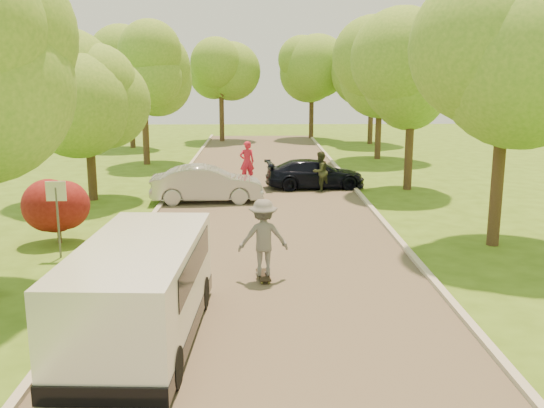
{
  "coord_description": "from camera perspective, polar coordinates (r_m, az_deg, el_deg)",
  "views": [
    {
      "loc": [
        -0.25,
        -12.42,
        5.04
      ],
      "look_at": [
        0.15,
        4.97,
        1.3
      ],
      "focal_mm": 40.0,
      "sensor_mm": 36.0,
      "label": 1
    }
  ],
  "objects": [
    {
      "name": "curb_right",
      "position": [
        21.45,
        10.28,
        -1.49
      ],
      "size": [
        0.18,
        60.0,
        0.12
      ],
      "primitive_type": "cube",
      "color": "#B2AD9E",
      "rests_on": "ground"
    },
    {
      "name": "person_olive",
      "position": [
        26.53,
        4.54,
        3.07
      ],
      "size": [
        1.07,
        1.07,
        1.75
      ],
      "primitive_type": "imported",
      "rotation": [
        0.0,
        0.0,
        3.91
      ],
      "color": "#2E3520",
      "rests_on": "ground"
    },
    {
      "name": "tree_l_far",
      "position": [
        34.96,
        -11.72,
        12.59
      ],
      "size": [
        4.92,
        4.8,
        7.79
      ],
      "color": "#382619",
      "rests_on": "ground"
    },
    {
      "name": "tree_bg_c",
      "position": [
        46.48,
        -4.55,
        12.07
      ],
      "size": [
        4.92,
        4.8,
        7.33
      ],
      "color": "#382619",
      "rests_on": "ground"
    },
    {
      "name": "tree_bg_a",
      "position": [
        43.27,
        -12.99,
        12.2
      ],
      "size": [
        5.12,
        5.0,
        7.72
      ],
      "color": "#382619",
      "rests_on": "ground"
    },
    {
      "name": "tree_r_mida",
      "position": [
        18.88,
        21.9,
        12.8
      ],
      "size": [
        5.13,
        5.0,
        7.95
      ],
      "color": "#382619",
      "rests_on": "ground"
    },
    {
      "name": "tree_bg_b",
      "position": [
        45.22,
        9.71,
        12.6
      ],
      "size": [
        5.12,
        5.0,
        7.95
      ],
      "color": "#382619",
      "rests_on": "ground"
    },
    {
      "name": "tree_l_midb",
      "position": [
        25.29,
        -16.66,
        10.61
      ],
      "size": [
        4.3,
        4.2,
        6.62
      ],
      "color": "#382619",
      "rests_on": "ground"
    },
    {
      "name": "dark_sedan",
      "position": [
        27.3,
        4.06,
        2.84
      ],
      "size": [
        4.6,
        2.22,
        1.29
      ],
      "primitive_type": "imported",
      "rotation": [
        0.0,
        0.0,
        1.66
      ],
      "color": "black",
      "rests_on": "ground"
    },
    {
      "name": "road",
      "position": [
        21.03,
        -0.6,
        -1.72
      ],
      "size": [
        8.0,
        60.0,
        0.01
      ],
      "primitive_type": "cube",
      "color": "#4C4438",
      "rests_on": "ground"
    },
    {
      "name": "longboard",
      "position": [
        15.26,
        -0.82,
        -6.72
      ],
      "size": [
        0.39,
        1.01,
        0.12
      ],
      "rotation": [
        0.0,
        0.0,
        3.26
      ],
      "color": "black",
      "rests_on": "ground"
    },
    {
      "name": "minivan",
      "position": [
        11.85,
        -12.3,
        -7.91
      ],
      "size": [
        2.31,
        5.36,
        1.96
      ],
      "rotation": [
        0.0,
        0.0,
        -0.05
      ],
      "color": "white",
      "rests_on": "ground"
    },
    {
      "name": "tree_r_far",
      "position": [
        37.18,
        10.56,
        13.16
      ],
      "size": [
        5.33,
        5.2,
        8.34
      ],
      "color": "#382619",
      "rests_on": "ground"
    },
    {
      "name": "tree_bg_d",
      "position": [
        48.62,
        4.05,
        12.43
      ],
      "size": [
        5.12,
        5.0,
        7.72
      ],
      "color": "#382619",
      "rests_on": "ground"
    },
    {
      "name": "silver_sedan",
      "position": [
        24.36,
        -6.14,
        1.88
      ],
      "size": [
        4.55,
        1.85,
        1.47
      ],
      "primitive_type": "imported",
      "rotation": [
        0.0,
        0.0,
        1.64
      ],
      "color": "#A5A5AA",
      "rests_on": "ground"
    },
    {
      "name": "street_sign",
      "position": [
        17.67,
        -19.6,
        0.08
      ],
      "size": [
        0.55,
        0.06,
        2.17
      ],
      "color": "#59595E",
      "rests_on": "ground"
    },
    {
      "name": "person_striped",
      "position": [
        28.71,
        -2.37,
        3.99
      ],
      "size": [
        0.81,
        0.64,
        1.96
      ],
      "primitive_type": "imported",
      "rotation": [
        0.0,
        0.0,
        3.4
      ],
      "color": "red",
      "rests_on": "ground"
    },
    {
      "name": "curb_left",
      "position": [
        21.35,
        -11.54,
        -1.6
      ],
      "size": [
        0.18,
        60.0,
        0.12
      ],
      "primitive_type": "cube",
      "color": "#B2AD9E",
      "rests_on": "ground"
    },
    {
      "name": "red_shrub",
      "position": [
        19.32,
        -19.55,
        -0.35
      ],
      "size": [
        1.7,
        1.7,
        1.95
      ],
      "color": "#382619",
      "rests_on": "ground"
    },
    {
      "name": "tree_r_midb",
      "position": [
        27.29,
        13.48,
        11.47
      ],
      "size": [
        4.51,
        4.4,
        7.01
      ],
      "color": "#382619",
      "rests_on": "ground"
    },
    {
      "name": "ground",
      "position": [
        13.4,
        -0.16,
        -9.95
      ],
      "size": [
        100.0,
        100.0,
        0.0
      ],
      "primitive_type": "plane",
      "color": "#3D6117",
      "rests_on": "ground"
    },
    {
      "name": "skateboarder",
      "position": [
        14.97,
        -0.83,
        -3.17
      ],
      "size": [
        1.32,
        0.86,
        1.92
      ],
      "primitive_type": "imported",
      "rotation": [
        0.0,
        0.0,
        3.26
      ],
      "color": "slate",
      "rests_on": "longboard"
    }
  ]
}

